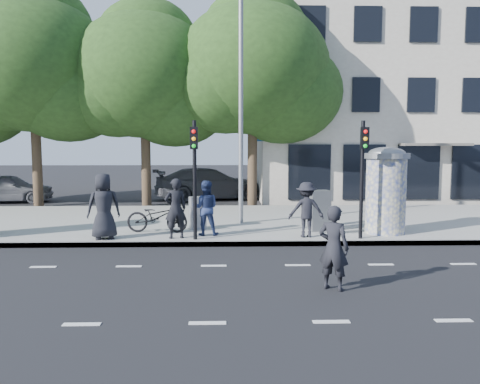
{
  "coord_description": "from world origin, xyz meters",
  "views": [
    {
      "loc": [
        0.32,
        -9.46,
        2.84
      ],
      "look_at": [
        0.68,
        3.5,
        1.55
      ],
      "focal_mm": 35.0,
      "sensor_mm": 36.0,
      "label": 1
    }
  ],
  "objects_px": {
    "ped_c": "(205,208)",
    "man_road": "(334,248)",
    "street_lamp": "(241,88)",
    "ped_a": "(104,206)",
    "ad_column_right": "(386,188)",
    "traffic_pole_near": "(194,167)",
    "ped_d": "(306,210)",
    "car_left": "(7,188)",
    "bicycle": "(157,217)",
    "car_right": "(209,184)",
    "cabinet_left": "(198,213)",
    "ped_b": "(176,208)",
    "cabinet_right": "(319,211)",
    "traffic_pole_far": "(363,167)"
  },
  "relations": [
    {
      "from": "ped_c",
      "to": "man_road",
      "type": "distance_m",
      "value": 5.69
    },
    {
      "from": "street_lamp",
      "to": "ped_a",
      "type": "distance_m",
      "value": 6.07
    },
    {
      "from": "ad_column_right",
      "to": "traffic_pole_near",
      "type": "relative_size",
      "value": 0.78
    },
    {
      "from": "ped_d",
      "to": "car_left",
      "type": "xyz_separation_m",
      "value": [
        -13.32,
        9.99,
        -0.24
      ]
    },
    {
      "from": "bicycle",
      "to": "car_right",
      "type": "xyz_separation_m",
      "value": [
        1.23,
        10.31,
        0.19
      ]
    },
    {
      "from": "ad_column_right",
      "to": "car_left",
      "type": "xyz_separation_m",
      "value": [
        -15.87,
        9.42,
        -0.81
      ]
    },
    {
      "from": "bicycle",
      "to": "cabinet_left",
      "type": "distance_m",
      "value": 1.37
    },
    {
      "from": "ped_b",
      "to": "car_right",
      "type": "xyz_separation_m",
      "value": [
        0.55,
        11.27,
        -0.19
      ]
    },
    {
      "from": "traffic_pole_near",
      "to": "man_road",
      "type": "height_order",
      "value": "traffic_pole_near"
    },
    {
      "from": "street_lamp",
      "to": "cabinet_right",
      "type": "xyz_separation_m",
      "value": [
        2.45,
        -1.5,
        -4.0
      ]
    },
    {
      "from": "traffic_pole_near",
      "to": "car_right",
      "type": "height_order",
      "value": "traffic_pole_near"
    },
    {
      "from": "man_road",
      "to": "ad_column_right",
      "type": "bearing_deg",
      "value": -84.8
    },
    {
      "from": "cabinet_left",
      "to": "traffic_pole_near",
      "type": "bearing_deg",
      "value": -107.18
    },
    {
      "from": "ped_b",
      "to": "bicycle",
      "type": "distance_m",
      "value": 1.23
    },
    {
      "from": "street_lamp",
      "to": "bicycle",
      "type": "distance_m",
      "value": 5.2
    },
    {
      "from": "man_road",
      "to": "ped_d",
      "type": "bearing_deg",
      "value": -59.56
    },
    {
      "from": "cabinet_right",
      "to": "street_lamp",
      "type": "bearing_deg",
      "value": 138.62
    },
    {
      "from": "ped_c",
      "to": "car_left",
      "type": "distance_m",
      "value": 14.13
    },
    {
      "from": "ad_column_right",
      "to": "street_lamp",
      "type": "height_order",
      "value": "street_lamp"
    },
    {
      "from": "car_left",
      "to": "car_right",
      "type": "relative_size",
      "value": 0.75
    },
    {
      "from": "car_right",
      "to": "car_left",
      "type": "bearing_deg",
      "value": 79.99
    },
    {
      "from": "cabinet_right",
      "to": "car_left",
      "type": "height_order",
      "value": "car_left"
    },
    {
      "from": "cabinet_right",
      "to": "traffic_pole_far",
      "type": "bearing_deg",
      "value": -64.5
    },
    {
      "from": "traffic_pole_far",
      "to": "ped_c",
      "type": "distance_m",
      "value": 4.76
    },
    {
      "from": "cabinet_left",
      "to": "ped_d",
      "type": "bearing_deg",
      "value": -42.52
    },
    {
      "from": "ped_a",
      "to": "cabinet_left",
      "type": "relative_size",
      "value": 1.84
    },
    {
      "from": "bicycle",
      "to": "ad_column_right",
      "type": "bearing_deg",
      "value": -88.09
    },
    {
      "from": "ped_b",
      "to": "man_road",
      "type": "height_order",
      "value": "ped_b"
    },
    {
      "from": "ad_column_right",
      "to": "man_road",
      "type": "bearing_deg",
      "value": -118.25
    },
    {
      "from": "ped_d",
      "to": "ped_c",
      "type": "bearing_deg",
      "value": -7.0
    },
    {
      "from": "traffic_pole_near",
      "to": "ped_d",
      "type": "relative_size",
      "value": 2.09
    },
    {
      "from": "man_road",
      "to": "car_right",
      "type": "distance_m",
      "value": 16.07
    },
    {
      "from": "traffic_pole_far",
      "to": "cabinet_left",
      "type": "xyz_separation_m",
      "value": [
        -4.84,
        1.81,
        -1.56
      ]
    },
    {
      "from": "ped_d",
      "to": "bicycle",
      "type": "height_order",
      "value": "ped_d"
    },
    {
      "from": "street_lamp",
      "to": "cabinet_right",
      "type": "height_order",
      "value": "street_lamp"
    },
    {
      "from": "traffic_pole_near",
      "to": "ped_b",
      "type": "xyz_separation_m",
      "value": [
        -0.58,
        0.23,
        -1.2
      ]
    },
    {
      "from": "man_road",
      "to": "cabinet_left",
      "type": "relative_size",
      "value": 1.61
    },
    {
      "from": "ped_a",
      "to": "ped_d",
      "type": "xyz_separation_m",
      "value": [
        5.89,
        0.15,
        -0.15
      ]
    },
    {
      "from": "ped_c",
      "to": "ped_d",
      "type": "height_order",
      "value": "ped_c"
    },
    {
      "from": "ped_a",
      "to": "traffic_pole_far",
      "type": "bearing_deg",
      "value": 158.34
    },
    {
      "from": "bicycle",
      "to": "cabinet_left",
      "type": "relative_size",
      "value": 1.81
    },
    {
      "from": "ad_column_right",
      "to": "bicycle",
      "type": "bearing_deg",
      "value": 177.71
    },
    {
      "from": "traffic_pole_far",
      "to": "bicycle",
      "type": "bearing_deg",
      "value": 168.89
    },
    {
      "from": "ped_a",
      "to": "ped_b",
      "type": "height_order",
      "value": "ped_a"
    },
    {
      "from": "street_lamp",
      "to": "bicycle",
      "type": "relative_size",
      "value": 4.24
    },
    {
      "from": "ad_column_right",
      "to": "street_lamp",
      "type": "relative_size",
      "value": 0.33
    },
    {
      "from": "man_road",
      "to": "traffic_pole_near",
      "type": "bearing_deg",
      "value": -21.41
    },
    {
      "from": "ped_d",
      "to": "cabinet_left",
      "type": "distance_m",
      "value": 3.62
    },
    {
      "from": "traffic_pole_far",
      "to": "ped_b",
      "type": "xyz_separation_m",
      "value": [
        -5.38,
        0.23,
        -1.2
      ]
    },
    {
      "from": "car_left",
      "to": "cabinet_right",
      "type": "bearing_deg",
      "value": -130.79
    }
  ]
}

